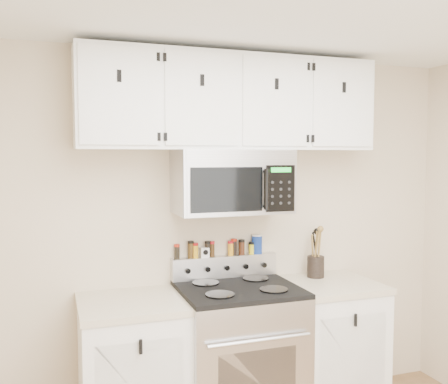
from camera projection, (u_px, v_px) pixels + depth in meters
name	position (u px, v px, depth m)	size (l,w,h in m)	color
back_wall	(223.00, 234.00, 3.52)	(3.50, 0.01, 2.50)	#C4B393
range	(239.00, 356.00, 3.27)	(0.76, 0.65, 1.10)	#B7B7BA
base_cabinet_left	(133.00, 373.00, 3.07)	(0.64, 0.62, 0.92)	white
base_cabinet_right	(329.00, 346.00, 3.52)	(0.64, 0.62, 0.92)	white
microwave	(232.00, 181.00, 3.31)	(0.76, 0.44, 0.42)	#9E9EA3
upper_cabinets	(231.00, 103.00, 3.30)	(2.00, 0.35, 0.62)	white
utensil_crock	(316.00, 265.00, 3.61)	(0.12, 0.12, 0.36)	black
kitchen_timer	(205.00, 252.00, 3.44)	(0.06, 0.05, 0.07)	white
salt_canister	(257.00, 244.00, 3.57)	(0.08, 0.08, 0.14)	navy
spice_jar_0	(177.00, 252.00, 3.38)	(0.04, 0.04, 0.10)	black
spice_jar_1	(191.00, 249.00, 3.41)	(0.04, 0.04, 0.12)	#432D10
spice_jar_2	(195.00, 250.00, 3.42)	(0.04, 0.04, 0.10)	gold
spice_jar_3	(208.00, 249.00, 3.45)	(0.04, 0.04, 0.11)	black
spice_jar_4	(212.00, 249.00, 3.46)	(0.04, 0.04, 0.11)	#3A240E
spice_jar_5	(231.00, 248.00, 3.51)	(0.04, 0.04, 0.10)	orange
spice_jar_6	(234.00, 247.00, 3.51)	(0.04, 0.04, 0.12)	black
spice_jar_7	(242.00, 247.00, 3.53)	(0.04, 0.04, 0.11)	#3C1C0E
spice_jar_8	(252.00, 248.00, 3.56)	(0.04, 0.04, 0.09)	yellow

